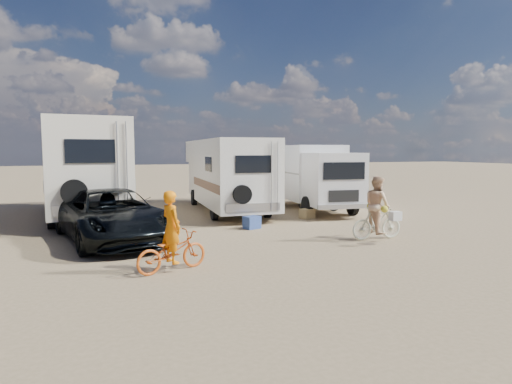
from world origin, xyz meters
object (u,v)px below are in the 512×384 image
object	(u,v)px
bike_parked	(320,200)
crate	(307,214)
rider_man	(172,235)
cooler	(252,222)
rv_left	(83,170)
bike_woman	(377,223)
dark_suv	(112,215)
rv_main	(227,176)
bike_man	(172,251)
box_truck	(313,178)
rider_woman	(377,211)

from	to	relation	value
bike_parked	crate	bearing A→B (deg)	151.16
rider_man	cooler	size ratio (longest dim) A/B	3.01
bike_parked	crate	size ratio (longest dim) A/B	4.10
rv_left	bike_woman	bearing A→B (deg)	-47.90
dark_suv	bike_woman	bearing A→B (deg)	-30.84
rv_main	bike_man	size ratio (longest dim) A/B	4.81
bike_man	cooler	world-z (taller)	bike_man
box_truck	bike_man	bearing A→B (deg)	-127.82
dark_suv	bike_man	distance (m)	3.85
rv_main	bike_man	bearing A→B (deg)	-110.44
bike_man	bike_woman	world-z (taller)	bike_woman
dark_suv	rider_woman	distance (m)	7.51
rv_main	crate	world-z (taller)	rv_main
rv_left	dark_suv	distance (m)	5.32
dark_suv	rider_man	bearing A→B (deg)	-86.30
rv_main	rider_man	distance (m)	9.33
rider_man	bike_parked	world-z (taller)	rider_man
rider_man	crate	world-z (taller)	rider_man
rv_main	cooler	size ratio (longest dim) A/B	15.23
box_truck	dark_suv	bearing A→B (deg)	-149.17
bike_man	bike_woman	size ratio (longest dim) A/B	1.02
box_truck	bike_woman	size ratio (longest dim) A/B	3.81
rv_left	box_truck	world-z (taller)	rv_left
dark_suv	rider_woman	xyz separation A→B (m)	(7.14, -2.32, 0.10)
cooler	crate	bearing A→B (deg)	4.52
rv_left	bike_woman	distance (m)	11.03
rider_woman	bike_parked	xyz separation A→B (m)	(1.20, 5.71, -0.34)
bike_woman	crate	size ratio (longest dim) A/B	3.53
rider_man	bike_man	bearing A→B (deg)	-0.00
bike_parked	cooler	world-z (taller)	bike_parked
rider_man	cooler	world-z (taller)	rider_man
rider_woman	bike_parked	size ratio (longest dim) A/B	0.90
rv_main	rider_man	bearing A→B (deg)	-110.44
rv_main	bike_woman	distance (m)	7.66
dark_suv	rider_man	distance (m)	3.83
rv_left	bike_parked	bearing A→B (deg)	-15.70
bike_woman	box_truck	bearing A→B (deg)	-8.87
rider_man	cooler	bearing A→B (deg)	-57.87
cooler	dark_suv	bearing A→B (deg)	164.83
box_truck	crate	distance (m)	2.68
bike_man	bike_parked	xyz separation A→B (m)	(7.25, 7.07, 0.06)
rv_main	bike_man	distance (m)	9.36
rv_main	rv_left	xyz separation A→B (m)	(-5.61, 0.25, 0.31)
rider_woman	rv_left	bearing A→B (deg)	48.58
dark_suv	bike_parked	bearing A→B (deg)	9.28
rv_left	bike_parked	xyz separation A→B (m)	(9.22, -1.75, -1.32)
cooler	crate	distance (m)	2.96
bike_man	crate	world-z (taller)	bike_man
box_truck	bike_man	world-z (taller)	box_truck
box_truck	rider_woman	distance (m)	6.32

